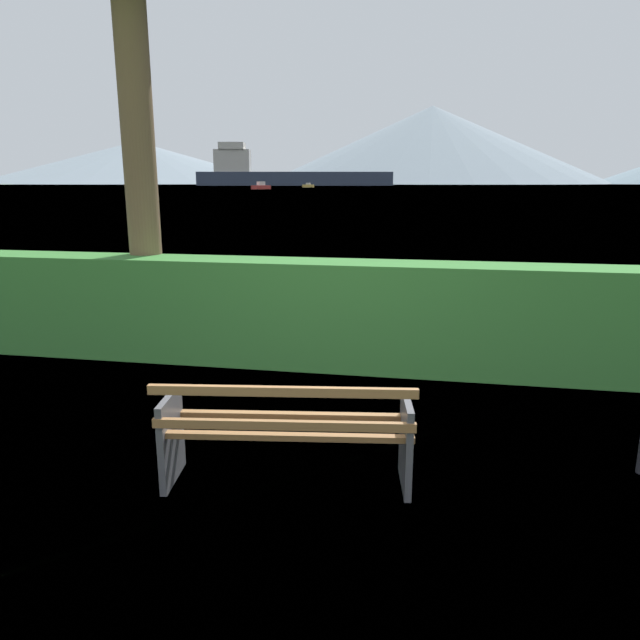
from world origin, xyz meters
name	(u,v)px	position (x,y,z in m)	size (l,w,h in m)	color
ground_plane	(288,481)	(0.00, 0.00, 0.00)	(1400.00, 1400.00, 0.00)	#567A38
water_surface	(429,186)	(0.00, 306.70, 0.00)	(620.00, 620.00, 0.00)	#6B8EA3
park_bench	(287,432)	(0.01, -0.06, 0.43)	(1.89, 0.81, 0.87)	olive
hedge_row	(343,315)	(0.00, 2.86, 0.65)	(12.92, 0.67, 1.29)	#387A33
cargo_ship_large	(280,174)	(-80.80, 315.71, 6.37)	(107.18, 35.55, 22.77)	#2D384C
sailboat_mid	(308,186)	(-44.63, 217.10, 0.66)	(4.34, 1.82, 1.76)	gold
tender_far	(261,187)	(-47.71, 163.79, 0.79)	(4.84, 6.15, 2.24)	#B2332D
distant_hills	(448,151)	(15.80, 580.68, 30.50)	(864.52, 367.58, 73.92)	gray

